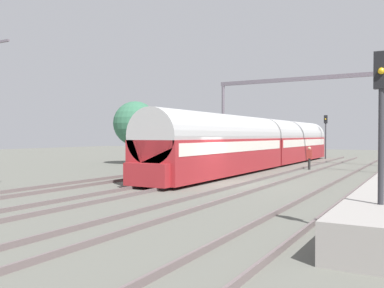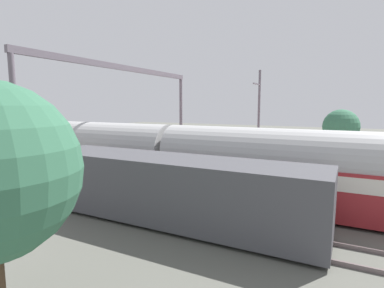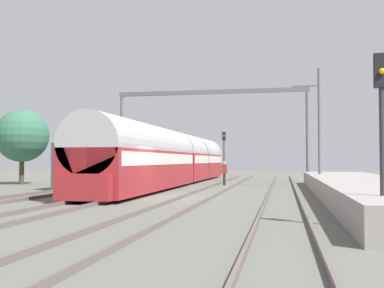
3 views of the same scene
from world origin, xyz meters
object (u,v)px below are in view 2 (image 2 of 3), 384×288
object	(u,v)px
passenger_train	(171,159)
person_crossing	(210,165)
catenary_gantry	(125,94)
freight_car	(170,189)
railway_signal_far	(37,129)

from	to	relation	value
passenger_train	person_crossing	xyz separation A→B (m)	(3.87, -0.79, -0.94)
catenary_gantry	freight_car	bearing A→B (deg)	-129.21
passenger_train	catenary_gantry	size ratio (longest dim) A/B	1.99
freight_car	railway_signal_far	bearing A→B (deg)	70.72
passenger_train	freight_car	world-z (taller)	passenger_train
railway_signal_far	catenary_gantry	xyz separation A→B (m)	(0.09, -9.58, 2.80)
catenary_gantry	person_crossing	bearing A→B (deg)	-72.16
passenger_train	freight_car	bearing A→B (deg)	-149.12
person_crossing	freight_car	bearing A→B (deg)	9.30
freight_car	railway_signal_far	xyz separation A→B (m)	(5.94, 16.98, 1.63)
freight_car	person_crossing	bearing A→B (deg)	11.57
passenger_train	person_crossing	bearing A→B (deg)	-11.53
railway_signal_far	catenary_gantry	world-z (taller)	catenary_gantry
catenary_gantry	passenger_train	bearing A→B (deg)	-111.96
freight_car	person_crossing	world-z (taller)	freight_car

